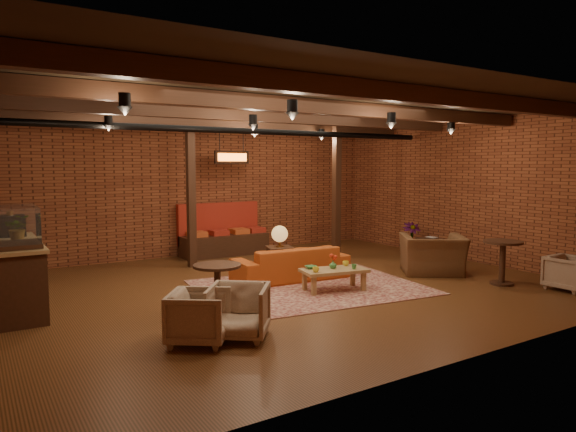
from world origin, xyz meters
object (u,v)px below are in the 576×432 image
armchair_b (238,309)px  sofa (291,263)px  armchair_right (433,248)px  side_table_book (429,240)px  armchair_far (569,271)px  coffee_table (333,271)px  round_table_left (217,280)px  armchair_a (199,314)px  side_table_lamp (280,238)px  round_table_right (503,255)px  plant_tall (412,206)px

armchair_b → sofa: bearing=83.8°
armchair_right → side_table_book: (0.98, 1.00, -0.04)m
sofa → armchair_far: (3.68, -3.26, 0.01)m
coffee_table → side_table_book: (3.53, 1.07, 0.14)m
round_table_left → armchair_a: round_table_left is taller
sofa → side_table_book: sofa is taller
side_table_lamp → armchair_right: size_ratio=0.85×
sofa → armchair_a: armchair_a is taller
sofa → round_table_left: (-2.09, -1.30, 0.18)m
side_table_book → coffee_table: bearing=-163.1°
coffee_table → side_table_lamp: size_ratio=1.20×
side_table_lamp → round_table_right: size_ratio=1.25×
sofa → round_table_right: bearing=146.2°
armchair_b → armchair_far: size_ratio=1.13×
side_table_lamp → armchair_b: bearing=-129.6°
armchair_b → armchair_right: bearing=52.8°
armchair_b → armchair_right: armchair_right is taller
side_table_book → armchair_far: size_ratio=0.88×
sofa → round_table_left: bearing=35.8°
armchair_right → round_table_left: bearing=38.6°
round_table_left → plant_tall: 6.34m
side_table_lamp → round_table_left: side_table_lamp is taller
side_table_lamp → round_table_right: side_table_lamp is taller
sofa → round_table_left: 2.47m
side_table_book → sofa: bearing=179.2°
round_table_left → side_table_book: round_table_left is taller
side_table_book → round_table_right: 2.41m
sofa → plant_tall: size_ratio=0.92×
armchair_a → plant_tall: bearing=-30.2°
armchair_a → side_table_book: size_ratio=1.23×
round_table_right → side_table_lamp: bearing=139.2°
side_table_lamp → armchair_a: side_table_lamp is taller
armchair_b → side_table_book: size_ratio=1.29×
round_table_left → side_table_book: size_ratio=1.26×
coffee_table → side_table_lamp: (-0.21, 1.44, 0.42)m
armchair_a → side_table_book: bearing=-35.2°
armchair_right → armchair_far: bearing=149.4°
side_table_book → round_table_right: bearing=-105.1°
sofa → plant_tall: bearing=-165.9°
round_table_left → armchair_right: (4.80, 0.25, 0.03)m
armchair_b → round_table_right: size_ratio=0.93×
armchair_b → side_table_lamp: bearing=87.9°
round_table_left → armchair_far: 6.09m
armchair_a → round_table_left: bearing=0.8°
side_table_book → armchair_far: armchair_far is taller
armchair_a → armchair_b: (0.49, -0.10, 0.02)m
sofa → armchair_far: armchair_far is taller
side_table_lamp → round_table_right: bearing=-40.8°
armchair_right → round_table_right: armchair_right is taller
armchair_a → side_table_book: armchair_a is taller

